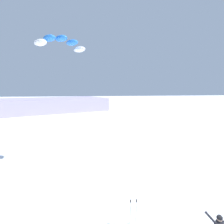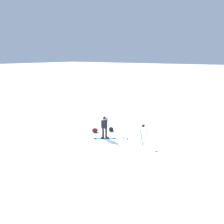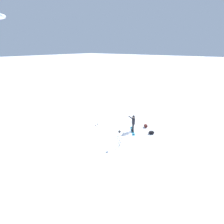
{
  "view_description": "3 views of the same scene",
  "coord_description": "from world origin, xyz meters",
  "px_view_note": "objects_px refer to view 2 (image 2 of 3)",
  "views": [
    {
      "loc": [
        -4.51,
        -6.04,
        6.57
      ],
      "look_at": [
        -2.86,
        4.17,
        5.24
      ],
      "focal_mm": 29.47,
      "sensor_mm": 36.0,
      "label": 1
    },
    {
      "loc": [
        -8.29,
        11.97,
        5.85
      ],
      "look_at": [
        -1.16,
        1.56,
        2.63
      ],
      "focal_mm": 35.55,
      "sensor_mm": 36.0,
      "label": 2
    },
    {
      "loc": [
        -10.87,
        -6.35,
        7.44
      ],
      "look_at": [
        -0.87,
        1.11,
        2.18
      ],
      "focal_mm": 24.76,
      "sensor_mm": 36.0,
      "label": 3
    }
  ],
  "objects_px": {
    "snowboarder": "(105,125)",
    "gear_bag_small": "(111,129)",
    "camera_tripod": "(143,131)",
    "ski_poles": "(125,145)",
    "snowboard": "(105,138)",
    "gear_bag_large": "(95,130)"
  },
  "relations": [
    {
      "from": "snowboard",
      "to": "ski_poles",
      "type": "relative_size",
      "value": 1.08
    },
    {
      "from": "camera_tripod",
      "to": "gear_bag_small",
      "type": "height_order",
      "value": "camera_tripod"
    },
    {
      "from": "ski_poles",
      "to": "gear_bag_large",
      "type": "bearing_deg",
      "value": -31.31
    },
    {
      "from": "snowboarder",
      "to": "camera_tripod",
      "type": "relative_size",
      "value": 1.15
    },
    {
      "from": "snowboard",
      "to": "ski_poles",
      "type": "bearing_deg",
      "value": 145.63
    },
    {
      "from": "snowboard",
      "to": "gear_bag_large",
      "type": "relative_size",
      "value": 2.42
    },
    {
      "from": "camera_tripod",
      "to": "ski_poles",
      "type": "bearing_deg",
      "value": 90.94
    },
    {
      "from": "snowboard",
      "to": "camera_tripod",
      "type": "distance_m",
      "value": 3.05
    },
    {
      "from": "snowboard",
      "to": "ski_poles",
      "type": "distance_m",
      "value": 3.6
    },
    {
      "from": "gear_bag_large",
      "to": "ski_poles",
      "type": "xyz_separation_m",
      "value": [
        -4.35,
        2.65,
        0.7
      ]
    },
    {
      "from": "camera_tripod",
      "to": "ski_poles",
      "type": "relative_size",
      "value": 1.11
    },
    {
      "from": "gear_bag_large",
      "to": "camera_tripod",
      "type": "xyz_separation_m",
      "value": [
        -4.31,
        0.28,
        0.87
      ]
    },
    {
      "from": "gear_bag_small",
      "to": "snowboarder",
      "type": "bearing_deg",
      "value": 109.09
    },
    {
      "from": "ski_poles",
      "to": "snowboard",
      "type": "bearing_deg",
      "value": -34.37
    },
    {
      "from": "snowboard",
      "to": "gear_bag_large",
      "type": "xyz_separation_m",
      "value": [
        1.46,
        -0.67,
        0.15
      ]
    },
    {
      "from": "snowboarder",
      "to": "gear_bag_small",
      "type": "distance_m",
      "value": 1.94
    },
    {
      "from": "snowboard",
      "to": "gear_bag_small",
      "type": "relative_size",
      "value": 2.17
    },
    {
      "from": "snowboarder",
      "to": "gear_bag_small",
      "type": "bearing_deg",
      "value": -70.91
    },
    {
      "from": "snowboarder",
      "to": "gear_bag_small",
      "type": "height_order",
      "value": "snowboarder"
    },
    {
      "from": "gear_bag_small",
      "to": "ski_poles",
      "type": "xyz_separation_m",
      "value": [
        -3.48,
        3.63,
        0.72
      ]
    },
    {
      "from": "gear_bag_large",
      "to": "gear_bag_small",
      "type": "distance_m",
      "value": 1.31
    },
    {
      "from": "snowboarder",
      "to": "snowboard",
      "type": "height_order",
      "value": "snowboarder"
    }
  ]
}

